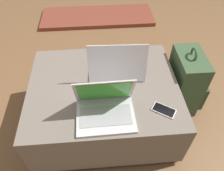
# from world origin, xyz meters

# --- Properties ---
(ground_plane) EXTENTS (14.00, 14.00, 0.00)m
(ground_plane) POSITION_xyz_m (0.00, 0.00, 0.00)
(ground_plane) COLOR brown
(ottoman) EXTENTS (0.99, 0.80, 0.41)m
(ottoman) POSITION_xyz_m (0.00, 0.00, 0.21)
(ottoman) COLOR #3D3832
(ottoman) RESTS_ON ground_plane
(laptop_near) EXTENTS (0.34, 0.26, 0.25)m
(laptop_near) POSITION_xyz_m (0.00, -0.22, 0.46)
(laptop_near) COLOR silver
(laptop_near) RESTS_ON ottoman
(laptop_far) EXTENTS (0.38, 0.28, 0.27)m
(laptop_far) POSITION_xyz_m (0.10, 0.11, 0.47)
(laptop_far) COLOR silver
(laptop_far) RESTS_ON ottoman
(cell_phone) EXTENTS (0.15, 0.13, 0.01)m
(cell_phone) POSITION_xyz_m (0.35, -0.24, 0.42)
(cell_phone) COLOR white
(cell_phone) RESTS_ON ottoman
(backpack) EXTENTS (0.25, 0.32, 0.56)m
(backpack) POSITION_xyz_m (0.65, 0.14, 0.24)
(backpack) COLOR #385133
(backpack) RESTS_ON ground_plane
(fireplace_hearth) EXTENTS (1.40, 0.50, 0.04)m
(fireplace_hearth) POSITION_xyz_m (0.00, 1.57, 0.02)
(fireplace_hearth) COLOR brown
(fireplace_hearth) RESTS_ON ground_plane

